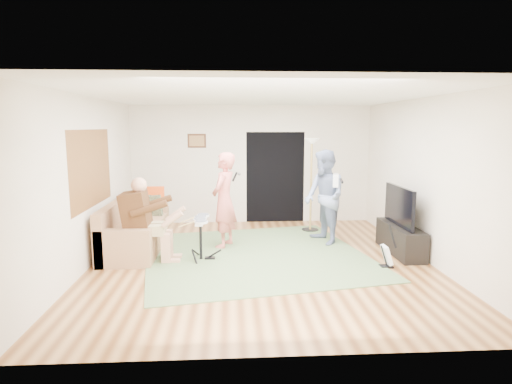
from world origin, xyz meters
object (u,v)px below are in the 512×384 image
torchiere_lamp (311,168)px  sofa (131,234)px  tv_cabinet (400,239)px  television (399,206)px  dining_chair (154,219)px  drum_kit (201,241)px  singer (224,200)px  guitarist (324,197)px  guitar_spare (387,255)px

torchiere_lamp → sofa: bearing=-160.2°
torchiere_lamp → tv_cabinet: torchiere_lamp is taller
tv_cabinet → television: bearing=180.0°
dining_chair → tv_cabinet: size_ratio=0.71×
drum_kit → singer: 1.03m
guitarist → guitar_spare: (0.70, -1.48, -0.69)m
dining_chair → guitarist: bearing=-13.9°
singer → television: size_ratio=1.48×
sofa → drum_kit: bearing=-26.6°
sofa → guitarist: bearing=4.1°
torchiere_lamp → tv_cabinet: 2.42m
dining_chair → tv_cabinet: 4.80m
sofa → tv_cabinet: (4.80, -0.46, -0.04)m
guitarist → tv_cabinet: 1.56m
torchiere_lamp → dining_chair: torchiere_lamp is taller
singer → guitarist: guitarist is taller
drum_kit → guitarist: size_ratio=0.41×
sofa → drum_kit: sofa is taller
drum_kit → dining_chair: size_ratio=0.74×
singer → dining_chair: (-1.45, 0.90, -0.52)m
drum_kit → television: television is taller
torchiere_lamp → dining_chair: size_ratio=1.98×
guitarist → drum_kit: bearing=-84.2°
guitar_spare → sofa: bearing=164.1°
singer → guitar_spare: size_ratio=2.47×
singer → sofa: bearing=-64.0°
tv_cabinet → torchiere_lamp: bearing=126.7°
singer → torchiere_lamp: size_ratio=0.89×
drum_kit → tv_cabinet: 3.51m
torchiere_lamp → dining_chair: bearing=-175.8°
guitar_spare → drum_kit: bearing=169.3°
guitar_spare → television: (0.47, 0.75, 0.65)m
dining_chair → torchiere_lamp: bearing=3.2°
guitar_spare → tv_cabinet: 0.92m
drum_kit → tv_cabinet: size_ratio=0.53×
sofa → torchiere_lamp: torchiere_lamp is taller
tv_cabinet → drum_kit: bearing=-176.9°
singer → guitar_spare: (2.60, -1.34, -0.68)m
drum_kit → dining_chair: bearing=122.4°
drum_kit → guitar_spare: bearing=-10.7°
torchiere_lamp → television: (1.24, -1.72, -0.50)m
singer → guitarist: size_ratio=0.98×
sofa → guitar_spare: (4.28, -1.22, -0.09)m
sofa → torchiere_lamp: size_ratio=1.09×
singer → guitar_spare: 3.00m
drum_kit → guitarist: (2.28, 0.91, 0.57)m
guitarist → guitar_spare: 1.77m
sofa → singer: 1.79m
torchiere_lamp → television: size_ratio=1.66×
guitarist → torchiere_lamp: (-0.07, 1.00, 0.46)m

